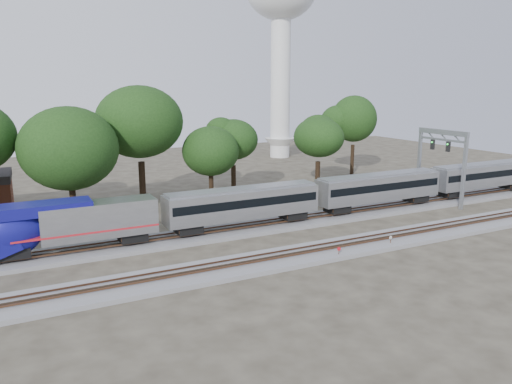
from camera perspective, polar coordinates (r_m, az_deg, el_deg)
ground at (r=49.99m, az=2.71°, el=-6.09°), size 160.00×160.00×0.00m
track_far at (r=54.98m, az=-0.39°, el=-4.14°), size 160.00×5.00×0.73m
track_near at (r=46.69m, az=5.16°, el=-7.21°), size 160.00×5.00×0.73m
train at (r=63.98m, az=13.97°, el=0.60°), size 90.25×3.11×4.59m
switch_stand_red at (r=46.71m, az=9.45°, el=-6.69°), size 0.33×0.15×1.08m
switch_stand_white at (r=50.96m, az=15.12°, el=-5.30°), size 0.36×0.08×1.13m
switch_lever at (r=49.19m, az=12.93°, el=-6.53°), size 0.54×0.38×0.30m
water_tower at (r=110.19m, az=2.89°, el=19.91°), size 14.85×14.85×41.11m
signal_gantry at (r=70.41m, az=20.44°, el=4.53°), size 0.69×8.13×9.88m
tree_2 at (r=59.94m, az=-20.60°, el=4.65°), size 8.77×8.77×12.36m
tree_3 at (r=65.28m, az=-13.18°, el=7.80°), size 11.21×11.21×15.80m
tree_4 at (r=66.57m, az=-5.21°, el=4.66°), size 7.13×7.13×10.05m
tree_5 at (r=71.01m, az=-2.63°, el=5.99°), size 8.15×8.15×11.49m
tree_6 at (r=75.50m, az=7.16°, el=6.21°), size 8.06×8.06×11.36m
tree_7 at (r=89.09m, az=11.12°, el=8.21°), size 9.98×9.98×14.07m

